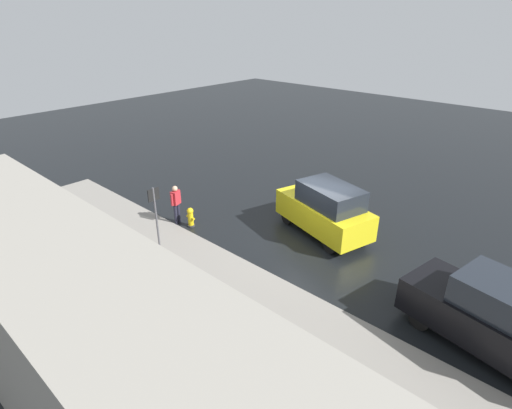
{
  "coord_description": "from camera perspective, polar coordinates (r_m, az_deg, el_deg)",
  "views": [
    {
      "loc": [
        -7.18,
        10.92,
        7.65
      ],
      "look_at": [
        2.33,
        0.41,
        0.9
      ],
      "focal_mm": 28.0,
      "sensor_mm": 36.0,
      "label": 1
    }
  ],
  "objects": [
    {
      "name": "kerb_strip",
      "position": [
        12.44,
        -3.85,
        -12.42
      ],
      "size": [
        24.0,
        3.2,
        0.04
      ],
      "primitive_type": "cube",
      "color": "gray",
      "rests_on": "ground"
    },
    {
      "name": "ground_plane",
      "position": [
        15.14,
        7.63,
        -5.14
      ],
      "size": [
        60.0,
        60.0,
        0.0
      ],
      "primitive_type": "plane",
      "color": "black"
    },
    {
      "name": "building_block",
      "position": [
        7.53,
        -18.98,
        -23.63
      ],
      "size": [
        14.54,
        2.4,
        4.24
      ],
      "primitive_type": "cube",
      "color": "gray",
      "rests_on": "ground"
    },
    {
      "name": "pedestrian",
      "position": [
        16.14,
        -11.36,
        0.43
      ],
      "size": [
        0.33,
        0.55,
        1.62
      ],
      "color": "#B2262D",
      "rests_on": "ground"
    },
    {
      "name": "parked_sedan",
      "position": [
        11.67,
        31.38,
        -13.69
      ],
      "size": [
        4.55,
        2.53,
        1.98
      ],
      "color": "black",
      "rests_on": "ground"
    },
    {
      "name": "moving_hatchback",
      "position": [
        15.25,
        9.85,
        -0.68
      ],
      "size": [
        4.22,
        2.72,
        2.06
      ],
      "color": "yellow",
      "rests_on": "ground"
    },
    {
      "name": "sign_post",
      "position": [
        14.17,
        -14.18,
        -0.74
      ],
      "size": [
        0.07,
        0.44,
        2.4
      ],
      "color": "#4C4C51",
      "rests_on": "ground"
    },
    {
      "name": "fire_hydrant",
      "position": [
        16.03,
        -9.34,
        -1.79
      ],
      "size": [
        0.42,
        0.31,
        0.8
      ],
      "color": "gold",
      "rests_on": "ground"
    },
    {
      "name": "metal_railing",
      "position": [
        11.03,
        -6.54,
        -13.58
      ],
      "size": [
        10.13,
        0.04,
        1.05
      ],
      "color": "#B7BABF",
      "rests_on": "ground"
    }
  ]
}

